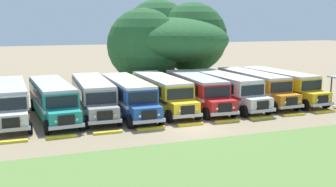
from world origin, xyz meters
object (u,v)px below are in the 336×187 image
parked_bus_slot_1 (53,98)px  parked_bus_slot_2 (93,95)px  parked_bus_slot_6 (225,88)px  parked_bus_slot_8 (279,84)px  parked_bus_slot_4 (161,91)px  parked_bus_slot_5 (196,89)px  parked_bus_slot_0 (9,100)px  parked_bus_slot_7 (253,85)px  broad_shade_tree (168,39)px  parked_bus_slot_3 (128,94)px

parked_bus_slot_1 → parked_bus_slot_2: same height
parked_bus_slot_6 → parked_bus_slot_8: 6.19m
parked_bus_slot_4 → parked_bus_slot_8: size_ratio=0.99×
parked_bus_slot_4 → parked_bus_slot_6: size_ratio=0.99×
parked_bus_slot_5 → parked_bus_slot_8: (8.99, 0.19, 0.00)m
parked_bus_slot_2 → parked_bus_slot_6: same height
parked_bus_slot_2 → parked_bus_slot_8: size_ratio=0.99×
parked_bus_slot_6 → parked_bus_slot_8: bearing=90.1°
parked_bus_slot_4 → parked_bus_slot_6: (6.03, -0.44, 0.00)m
parked_bus_slot_1 → parked_bus_slot_6: 15.25m
parked_bus_slot_0 → parked_bus_slot_4: (12.44, -0.40, 0.00)m
parked_bus_slot_0 → parked_bus_slot_2: size_ratio=1.00×
parked_bus_slot_6 → parked_bus_slot_7: (3.32, 0.51, 0.00)m
parked_bus_slot_5 → parked_bus_slot_7: same height
parked_bus_slot_0 → parked_bus_slot_4: same height
parked_bus_slot_0 → parked_bus_slot_2: same height
parked_bus_slot_8 → parked_bus_slot_7: bearing=-96.4°
parked_bus_slot_2 → parked_bus_slot_6: (11.96, -0.77, 0.00)m
parked_bus_slot_4 → parked_bus_slot_6: 6.04m
parked_bus_slot_5 → broad_shade_tree: 12.89m
parked_bus_slot_1 → parked_bus_slot_6: bearing=84.1°
parked_bus_slot_1 → parked_bus_slot_3: same height
parked_bus_slot_0 → parked_bus_slot_3: bearing=82.1°
broad_shade_tree → parked_bus_slot_3: bearing=-123.1°
parked_bus_slot_6 → parked_bus_slot_8: (6.18, 0.37, 0.00)m
parked_bus_slot_3 → parked_bus_slot_8: same height
parked_bus_slot_1 → broad_shade_tree: bearing=125.7°
parked_bus_slot_3 → parked_bus_slot_6: (9.21, 0.13, 0.00)m
parked_bus_slot_6 → parked_bus_slot_7: same height
parked_bus_slot_1 → parked_bus_slot_6: (15.24, -0.35, 0.00)m
parked_bus_slot_0 → parked_bus_slot_8: same height
parked_bus_slot_6 → parked_bus_slot_0: bearing=-95.9°
parked_bus_slot_6 → broad_shade_tree: broad_shade_tree is taller
broad_shade_tree → parked_bus_slot_4: bearing=-112.5°
parked_bus_slot_2 → parked_bus_slot_8: 18.14m
parked_bus_slot_6 → broad_shade_tree: 12.99m
parked_bus_slot_8 → parked_bus_slot_0: bearing=-94.7°
parked_bus_slot_1 → parked_bus_slot_7: 18.56m
parked_bus_slot_3 → broad_shade_tree: 15.38m
parked_bus_slot_0 → parked_bus_slot_3: 9.31m
parked_bus_slot_1 → parked_bus_slot_3: bearing=80.9°
parked_bus_slot_4 → broad_shade_tree: broad_shade_tree is taller
broad_shade_tree → parked_bus_slot_5: bearing=-98.0°
parked_bus_slot_0 → parked_bus_slot_4: size_ratio=1.00×
parked_bus_slot_2 → parked_bus_slot_8: (18.14, -0.41, 0.00)m
parked_bus_slot_2 → parked_bus_slot_0: bearing=-89.0°
parked_bus_slot_8 → broad_shade_tree: (-7.29, 11.94, 4.02)m
parked_bus_slot_2 → parked_bus_slot_3: bearing=73.2°
parked_bus_slot_2 → parked_bus_slot_7: size_ratio=1.00×
parked_bus_slot_0 → parked_bus_slot_6: (18.47, -0.84, 0.00)m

